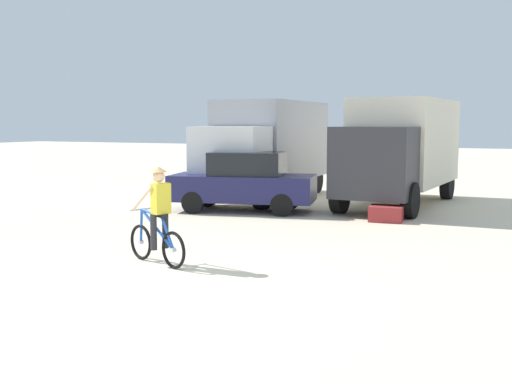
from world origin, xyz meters
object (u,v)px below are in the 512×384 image
at_px(box_truck_grey_hauler, 266,144).
at_px(sedan_parked, 244,182).
at_px(box_truck_cream_rv, 401,146).
at_px(cyclist_orange_shirt, 158,219).
at_px(supply_crate, 386,214).

relative_size(box_truck_grey_hauler, sedan_parked, 1.51).
xyz_separation_m(box_truck_cream_rv, cyclist_orange_shirt, (-2.18, -10.48, -1.03)).
distance_m(box_truck_cream_rv, sedan_parked, 5.26).
bearing_deg(sedan_parked, box_truck_cream_rv, 41.72).
bearing_deg(box_truck_grey_hauler, sedan_parked, -77.12).
distance_m(box_truck_grey_hauler, box_truck_cream_rv, 4.61).
bearing_deg(box_truck_cream_rv, cyclist_orange_shirt, -101.77).
xyz_separation_m(box_truck_cream_rv, sedan_parked, (-3.85, -3.44, -0.99)).
distance_m(sedan_parked, cyclist_orange_shirt, 7.24).
height_order(box_truck_grey_hauler, box_truck_cream_rv, same).
height_order(box_truck_cream_rv, supply_crate, box_truck_cream_rv).
bearing_deg(cyclist_orange_shirt, supply_crate, 69.47).
xyz_separation_m(box_truck_grey_hauler, sedan_parked, (0.75, -3.28, -0.99)).
bearing_deg(box_truck_grey_hauler, box_truck_cream_rv, 1.99).
xyz_separation_m(box_truck_cream_rv, supply_crate, (0.41, -3.56, -1.67)).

